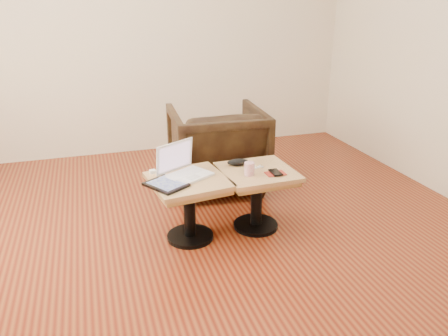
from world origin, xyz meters
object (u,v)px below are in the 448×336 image
object	(u,v)px
side_table_right	(257,185)
laptop	(183,170)
armchair	(217,148)
side_table_left	(189,194)
striped_cup	(249,169)

from	to	relation	value
side_table_right	laptop	bearing A→B (deg)	172.38
side_table_right	laptop	xyz separation A→B (m)	(-0.54, 0.05, 0.16)
laptop	armchair	world-z (taller)	armchair
side_table_left	laptop	bearing A→B (deg)	102.74
side_table_right	striped_cup	bearing A→B (deg)	-143.09
laptop	striped_cup	size ratio (longest dim) A/B	4.33
side_table_left	laptop	distance (m)	0.18
side_table_right	armchair	xyz separation A→B (m)	(-0.06, 0.83, 0.02)
side_table_left	side_table_right	bearing A→B (deg)	-6.39
laptop	armchair	size ratio (longest dim) A/B	0.49
armchair	side_table_left	bearing A→B (deg)	65.17
side_table_right	striped_cup	distance (m)	0.20
side_table_right	laptop	world-z (taller)	laptop
side_table_right	striped_cup	xyz separation A→B (m)	(-0.09, -0.07, 0.16)
armchair	side_table_right	bearing A→B (deg)	97.87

